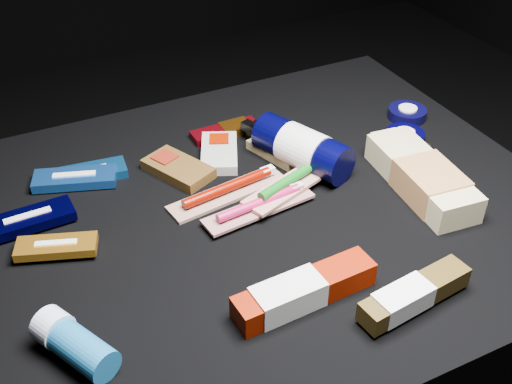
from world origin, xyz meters
name	(u,v)px	position (x,y,z in m)	size (l,w,h in m)	color
ground	(251,368)	(0.00, 0.00, 0.00)	(3.00, 3.00, 0.00)	black
cloth_table	(251,296)	(0.00, 0.00, 0.20)	(0.98, 0.78, 0.40)	black
luna_bar_0	(87,173)	(-0.21, 0.20, 0.41)	(0.13, 0.06, 0.02)	#115090
luna_bar_1	(75,178)	(-0.23, 0.19, 0.41)	(0.14, 0.09, 0.02)	#1A55B3
luna_bar_2	(29,220)	(-0.32, 0.11, 0.41)	(0.14, 0.06, 0.02)	black
luna_bar_3	(57,246)	(-0.30, 0.03, 0.41)	(0.12, 0.08, 0.02)	orange
clif_bar_0	(176,168)	(-0.07, 0.15, 0.41)	(0.11, 0.14, 0.02)	#4E3313
clif_bar_1	(219,151)	(0.02, 0.16, 0.41)	(0.10, 0.13, 0.02)	#A2A19B
clif_bar_2	(276,149)	(0.11, 0.12, 0.41)	(0.09, 0.12, 0.02)	#987F50
power_bar	(229,130)	(0.06, 0.22, 0.41)	(0.13, 0.04, 0.02)	maroon
lotion_bottle	(302,148)	(0.13, 0.07, 0.44)	(0.13, 0.22, 0.07)	black
cream_tin_upper	(407,113)	(0.40, 0.12, 0.41)	(0.07, 0.07, 0.02)	black
cream_tin_lower	(404,137)	(0.34, 0.05, 0.41)	(0.07, 0.07, 0.02)	black
bodywash_bottle	(423,178)	(0.27, -0.08, 0.42)	(0.10, 0.25, 0.05)	beige
deodorant_stick	(74,344)	(-0.32, -0.17, 0.42)	(0.09, 0.12, 0.05)	#17598D
toothbrush_pack_0	(229,190)	(-0.02, 0.05, 0.41)	(0.21, 0.08, 0.02)	#B7B0AA
toothbrush_pack_1	(260,205)	(0.01, -0.02, 0.41)	(0.19, 0.06, 0.02)	#ADA5A1
toothbrush_pack_2	(297,178)	(0.09, 0.01, 0.42)	(0.21, 0.11, 0.02)	silver
toothpaste_carton_red	(299,293)	(-0.03, -0.21, 0.42)	(0.20, 0.05, 0.04)	#791200
toothpaste_carton_green	(410,296)	(0.09, -0.28, 0.42)	(0.17, 0.06, 0.03)	#3E2C0D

